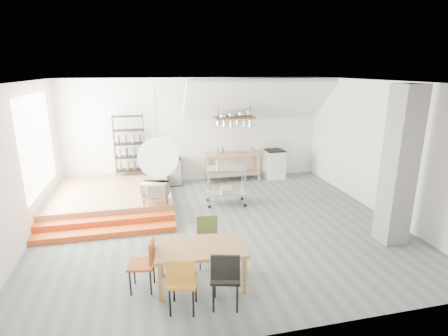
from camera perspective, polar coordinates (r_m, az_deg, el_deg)
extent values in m
plane|color=#566063|center=(8.11, -0.67, -9.32)|extent=(8.00, 8.00, 0.00)
cube|color=silver|center=(10.94, -4.65, 6.09)|extent=(8.00, 0.04, 3.20)
cube|color=silver|center=(7.80, -30.78, -0.18)|extent=(0.04, 7.00, 3.20)
cube|color=silver|center=(9.26, 24.28, 2.92)|extent=(0.04, 7.00, 3.20)
cube|color=white|center=(7.34, -0.75, 13.89)|extent=(8.00, 7.00, 0.02)
cube|color=white|center=(10.65, 5.52, 10.96)|extent=(4.40, 1.44, 1.32)
cube|color=white|center=(9.15, -28.15, 3.58)|extent=(0.02, 2.50, 2.20)
cube|color=#9F714F|center=(9.78, -17.80, -4.35)|extent=(3.00, 3.00, 0.40)
cube|color=#CE4B18|center=(8.03, -18.73, -9.98)|extent=(3.00, 0.35, 0.13)
cube|color=#CE4B18|center=(8.32, -18.56, -8.53)|extent=(3.00, 0.35, 0.27)
cube|color=gray|center=(7.70, 26.71, 0.20)|extent=(0.50, 0.50, 3.20)
cube|color=#9F714F|center=(10.96, 1.40, 2.32)|extent=(1.80, 0.60, 0.06)
cube|color=#9F714F|center=(11.13, 1.38, -0.83)|extent=(1.70, 0.55, 0.04)
cube|color=#9F714F|center=(11.51, 5.07, 0.60)|extent=(0.06, 0.06, 0.86)
cube|color=#9F714F|center=(11.12, -2.99, 0.10)|extent=(0.06, 0.06, 0.86)
cube|color=#9F714F|center=(11.10, 5.77, 0.01)|extent=(0.06, 0.06, 0.86)
cube|color=#9F714F|center=(10.70, -2.58, -0.53)|extent=(0.06, 0.06, 0.86)
cube|color=white|center=(11.49, 8.17, 0.58)|extent=(0.60, 0.60, 0.90)
cube|color=black|center=(11.38, 8.26, 2.87)|extent=(0.58, 0.58, 0.03)
cube|color=white|center=(11.60, 7.79, 3.80)|extent=(0.60, 0.05, 0.25)
cylinder|color=black|center=(11.55, 8.66, 3.17)|extent=(0.18, 0.18, 0.02)
cylinder|color=black|center=(11.45, 7.36, 3.11)|extent=(0.18, 0.18, 0.02)
cylinder|color=black|center=(11.30, 9.18, 2.86)|extent=(0.18, 0.18, 0.02)
cylinder|color=black|center=(11.19, 7.85, 2.80)|extent=(0.18, 0.18, 0.02)
cube|color=#41281A|center=(10.56, 1.72, 8.25)|extent=(1.20, 0.50, 0.05)
cylinder|color=black|center=(10.38, -0.98, 11.32)|extent=(0.02, 0.02, 1.15)
cylinder|color=black|center=(10.63, 4.40, 11.38)|extent=(0.02, 0.02, 1.15)
cylinder|color=silver|center=(10.41, -0.90, 7.37)|extent=(0.16, 0.16, 0.12)
cylinder|color=silver|center=(10.46, 0.18, 7.30)|extent=(0.20, 0.20, 0.16)
cylinder|color=silver|center=(10.51, 1.25, 7.23)|extent=(0.16, 0.16, 0.20)
cylinder|color=silver|center=(10.56, 2.31, 7.47)|extent=(0.20, 0.20, 0.12)
cylinder|color=silver|center=(10.61, 3.36, 7.40)|extent=(0.16, 0.16, 0.16)
cylinder|color=silver|center=(10.67, 4.40, 7.32)|extent=(0.20, 0.20, 0.20)
cylinder|color=black|center=(10.77, -12.88, 3.96)|extent=(0.02, 0.02, 1.80)
cylinder|color=black|center=(10.80, -17.34, 3.67)|extent=(0.02, 0.02, 1.80)
cylinder|color=black|center=(10.42, -12.86, 3.56)|extent=(0.02, 0.02, 1.80)
cylinder|color=black|center=(10.45, -17.47, 3.26)|extent=(0.02, 0.02, 1.80)
cube|color=black|center=(10.78, -14.85, -0.28)|extent=(0.88, 0.38, 0.02)
cube|color=black|center=(10.68, -15.01, 1.78)|extent=(0.88, 0.38, 0.02)
cube|color=black|center=(10.59, -15.16, 3.88)|extent=(0.88, 0.38, 0.02)
cube|color=black|center=(10.52, -15.32, 6.01)|extent=(0.88, 0.38, 0.02)
cube|color=black|center=(10.46, -15.48, 8.17)|extent=(0.88, 0.38, 0.03)
cylinder|color=#3C742E|center=(10.74, -14.91, 0.44)|extent=(0.07, 0.07, 0.24)
cylinder|color=olive|center=(10.65, -15.06, 2.51)|extent=(0.07, 0.07, 0.24)
cylinder|color=maroon|center=(10.56, -15.21, 4.62)|extent=(0.07, 0.07, 0.24)
cube|color=#9F714F|center=(8.44, -11.15, -4.56)|extent=(0.60, 0.40, 0.03)
cylinder|color=black|center=(8.64, -9.37, -4.57)|extent=(0.02, 0.02, 0.13)
cylinder|color=black|center=(8.63, -12.96, -4.80)|extent=(0.02, 0.02, 0.13)
cylinder|color=black|center=(8.32, -9.21, -5.38)|extent=(0.02, 0.02, 0.13)
cylinder|color=black|center=(8.31, -12.94, -5.62)|extent=(0.02, 0.02, 0.13)
sphere|color=white|center=(5.23, -10.69, 1.69)|extent=(0.60, 0.60, 0.60)
cube|color=olive|center=(5.81, -3.82, -12.91)|extent=(1.51, 0.93, 0.05)
cube|color=olive|center=(6.35, 2.02, -13.74)|extent=(0.07, 0.07, 0.64)
cube|color=olive|center=(6.27, -10.20, -14.43)|extent=(0.07, 0.07, 0.64)
cube|color=olive|center=(5.78, 3.33, -17.09)|extent=(0.07, 0.07, 0.64)
cube|color=olive|center=(5.69, -10.35, -17.93)|extent=(0.07, 0.07, 0.64)
cube|color=#AB6F1D|center=(5.39, -6.75, -17.87)|extent=(0.51, 0.51, 0.04)
cube|color=#AB6F1D|center=(5.09, -7.17, -16.59)|extent=(0.40, 0.14, 0.37)
cylinder|color=black|center=(5.42, -8.82, -20.88)|extent=(0.03, 0.03, 0.46)
cylinder|color=black|center=(5.38, -5.03, -21.10)|extent=(0.03, 0.03, 0.46)
cylinder|color=black|center=(5.69, -8.19, -18.87)|extent=(0.03, 0.03, 0.46)
cylinder|color=black|center=(5.65, -4.62, -19.04)|extent=(0.03, 0.03, 0.46)
cube|color=black|center=(5.43, 0.28, -17.28)|extent=(0.53, 0.53, 0.04)
cube|color=black|center=(5.12, 0.22, -15.93)|extent=(0.41, 0.15, 0.38)
cylinder|color=black|center=(5.43, -1.74, -20.46)|extent=(0.03, 0.03, 0.48)
cylinder|color=black|center=(5.43, 2.19, -20.52)|extent=(0.03, 0.03, 0.48)
cylinder|color=black|center=(5.72, -1.51, -18.38)|extent=(0.03, 0.03, 0.48)
cylinder|color=black|center=(5.71, 2.17, -18.44)|extent=(0.03, 0.03, 0.48)
cube|color=#5C6A32|center=(6.44, -2.60, -11.92)|extent=(0.44, 0.44, 0.04)
cube|color=#5C6A32|center=(6.49, -2.79, -9.20)|extent=(0.39, 0.07, 0.35)
cylinder|color=black|center=(6.71, -1.30, -12.96)|extent=(0.03, 0.03, 0.44)
cylinder|color=black|center=(6.68, -4.13, -13.11)|extent=(0.03, 0.03, 0.44)
cylinder|color=black|center=(6.43, -0.96, -14.34)|extent=(0.03, 0.03, 0.44)
cylinder|color=black|center=(6.40, -3.93, -14.51)|extent=(0.03, 0.03, 0.44)
cube|color=#9F4416|center=(5.93, -13.33, -15.07)|extent=(0.47, 0.47, 0.04)
cube|color=#9F4416|center=(5.78, -11.69, -13.00)|extent=(0.11, 0.38, 0.35)
cylinder|color=black|center=(5.89, -11.87, -17.85)|extent=(0.03, 0.03, 0.44)
cylinder|color=black|center=(6.16, -11.39, -16.20)|extent=(0.03, 0.03, 0.44)
cylinder|color=black|center=(5.95, -15.06, -17.70)|extent=(0.03, 0.03, 0.44)
cylinder|color=black|center=(6.21, -14.43, -16.09)|extent=(0.03, 0.03, 0.44)
cube|color=silver|center=(8.99, 0.39, -0.14)|extent=(1.05, 0.67, 0.04)
cube|color=silver|center=(9.19, 0.38, -3.98)|extent=(1.05, 0.67, 0.03)
cylinder|color=silver|center=(9.42, 3.02, -2.43)|extent=(0.03, 0.03, 0.95)
sphere|color=black|center=(9.57, 2.98, -5.00)|extent=(0.09, 0.09, 0.09)
cylinder|color=silver|center=(9.32, -2.63, -2.62)|extent=(0.03, 0.03, 0.95)
sphere|color=black|center=(9.48, -2.59, -5.21)|extent=(0.09, 0.09, 0.09)
cylinder|color=silver|center=(8.97, 3.51, -3.40)|extent=(0.03, 0.03, 0.95)
sphere|color=black|center=(9.13, 3.46, -6.08)|extent=(0.09, 0.09, 0.09)
cylinder|color=silver|center=(8.87, -2.43, -3.61)|extent=(0.03, 0.03, 0.95)
sphere|color=black|center=(9.03, -2.40, -6.32)|extent=(0.09, 0.09, 0.09)
cube|color=black|center=(10.83, -8.37, -0.55)|extent=(0.49, 0.49, 0.84)
imported|color=beige|center=(8.38, -11.21, -3.40)|extent=(0.70, 0.58, 0.33)
imported|color=silver|center=(10.96, 2.64, 2.60)|extent=(0.26, 0.26, 0.05)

